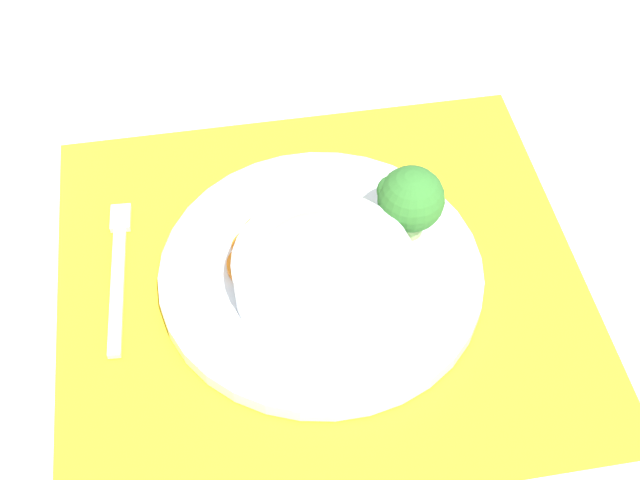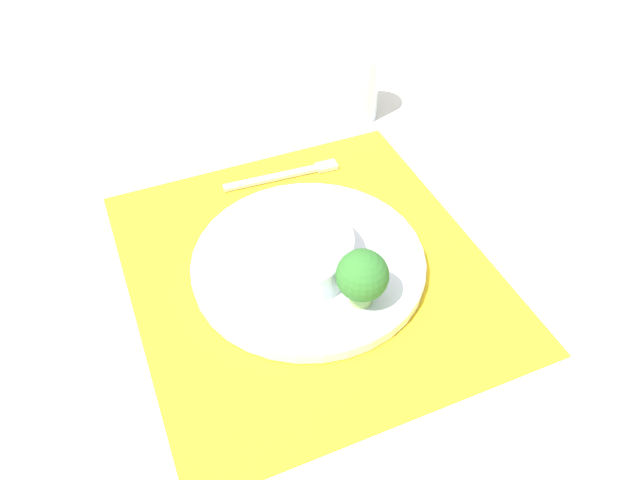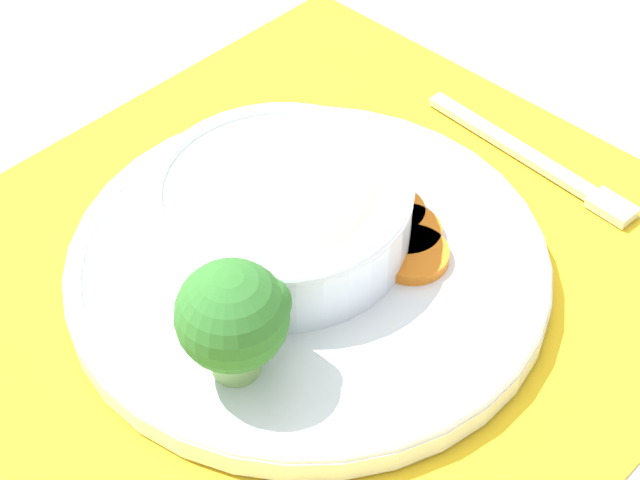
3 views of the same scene
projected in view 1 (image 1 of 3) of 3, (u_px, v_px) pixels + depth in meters
ground_plane at (321, 281)px, 0.86m from camera, size 4.00×4.00×0.00m
placemat at (321, 279)px, 0.86m from camera, size 0.54×0.50×0.00m
plate at (321, 271)px, 0.85m from camera, size 0.31×0.31×0.02m
bowl at (320, 271)px, 0.81m from camera, size 0.17×0.17×0.06m
broccoli_floret at (410, 200)px, 0.84m from camera, size 0.06×0.06×0.08m
carrot_slice_near at (267, 234)px, 0.87m from camera, size 0.05×0.05×0.01m
carrot_slice_middle at (257, 248)px, 0.86m from camera, size 0.05×0.05×0.01m
carrot_slice_far at (252, 265)px, 0.84m from camera, size 0.05×0.05×0.01m
fork at (119, 261)px, 0.87m from camera, size 0.02×0.18×0.01m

